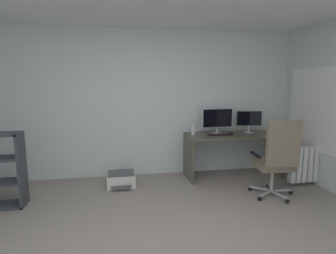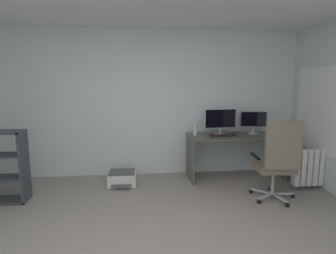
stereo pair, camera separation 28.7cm
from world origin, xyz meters
TOP-DOWN VIEW (x-y plane):
  - wall_back at (0.00, 2.59)m, footprint 5.59×0.10m
  - window_pane at (2.79, 1.57)m, footprint 0.01×1.41m
  - window_frame at (2.78, 1.57)m, footprint 0.02×1.49m
  - desk at (1.63, 2.19)m, footprint 1.63×0.65m
  - monitor_main at (1.37, 2.30)m, footprint 0.58×0.18m
  - monitor_secondary at (1.96, 2.30)m, footprint 0.43×0.18m
  - keyboard at (1.33, 2.13)m, footprint 0.35×0.15m
  - computer_mouse at (1.55, 2.13)m, footprint 0.08×0.11m
  - desktop_speaker at (0.92, 2.26)m, footprint 0.07×0.07m
  - office_chair at (1.83, 1.19)m, footprint 0.63×0.63m
  - printer at (-0.30, 2.05)m, footprint 0.44×0.43m
  - radiator at (2.70, 1.57)m, footprint 0.76×0.10m

SIDE VIEW (x-z plane):
  - printer at x=-0.30m, z-range 0.00..0.22m
  - radiator at x=2.70m, z-range 0.06..0.62m
  - desk at x=1.63m, z-range 0.19..0.93m
  - office_chair at x=1.83m, z-range 0.03..1.16m
  - keyboard at x=1.33m, z-range 0.75..0.77m
  - computer_mouse at x=1.55m, z-range 0.75..0.78m
  - desktop_speaker at x=0.92m, z-range 0.75..0.92m
  - monitor_secondary at x=1.96m, z-range 0.79..1.17m
  - monitor_main at x=1.37m, z-range 0.78..1.23m
  - window_pane at x=2.79m, z-range 0.58..1.82m
  - window_frame at x=2.78m, z-range 0.54..1.86m
  - wall_back at x=0.00m, z-range 0.00..2.52m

